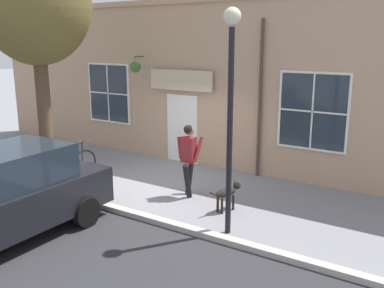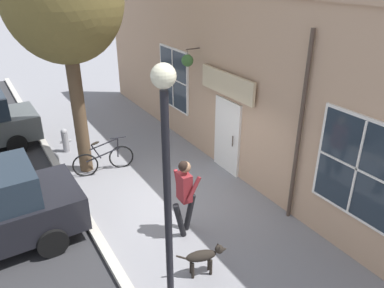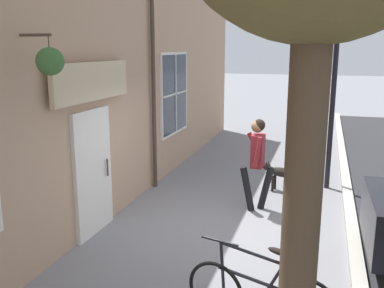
% 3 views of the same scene
% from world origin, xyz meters
% --- Properties ---
extents(ground_plane, '(90.00, 90.00, 0.00)m').
position_xyz_m(ground_plane, '(0.00, 0.00, 0.00)').
color(ground_plane, gray).
extents(storefront_facade, '(0.95, 18.00, 4.91)m').
position_xyz_m(storefront_facade, '(-2.34, -0.02, 2.46)').
color(storefront_facade, tan).
rests_on(storefront_facade, ground_plane).
extents(pedestrian_walking, '(0.64, 0.56, 1.78)m').
position_xyz_m(pedestrian_walking, '(0.27, 1.14, 1.08)').
color(pedestrian_walking, black).
rests_on(pedestrian_walking, ground_plane).
extents(dog_on_leash, '(0.97, 0.38, 0.63)m').
position_xyz_m(dog_on_leash, '(0.58, 2.38, 0.42)').
color(dog_on_leash, black).
rests_on(dog_on_leash, ground_plane).
extents(street_tree_by_curb, '(2.92, 2.63, 6.29)m').
position_xyz_m(street_tree_by_curb, '(1.25, -2.83, 4.59)').
color(street_tree_by_curb, brown).
rests_on(street_tree_by_curb, ground_plane).
extents(leaning_bicycle, '(1.73, 0.25, 1.01)m').
position_xyz_m(leaning_bicycle, '(0.87, -2.38, 0.38)').
color(leaning_bicycle, black).
rests_on(leaning_bicycle, ground_plane).
extents(parked_car_mid_block, '(4.32, 1.99, 1.75)m').
position_xyz_m(parked_car_mid_block, '(4.19, -0.48, 0.88)').
color(parked_car_mid_block, black).
rests_on(parked_car_mid_block, ground_plane).
extents(street_lamp, '(0.32, 0.32, 4.29)m').
position_xyz_m(street_lamp, '(1.58, 2.93, 2.85)').
color(street_lamp, black).
rests_on(street_lamp, ground_plane).
extents(fire_hydrant, '(0.34, 0.20, 0.77)m').
position_xyz_m(fire_hydrant, '(1.47, -4.25, 0.40)').
color(fire_hydrant, '#99999E').
rests_on(fire_hydrant, ground_plane).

